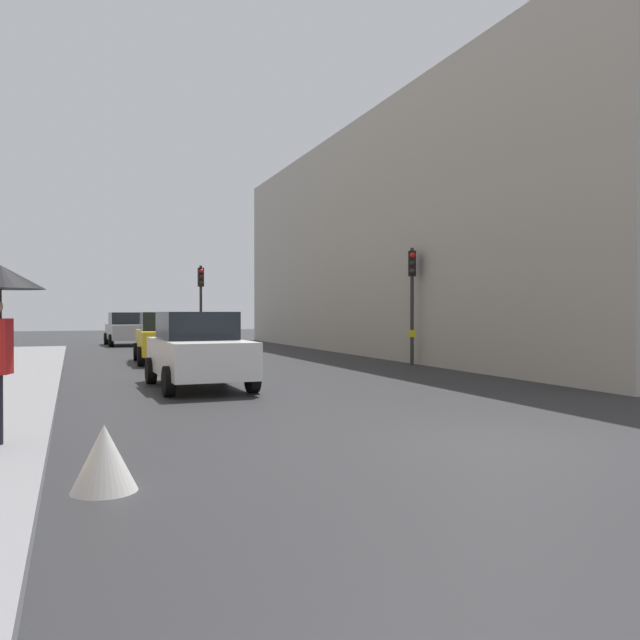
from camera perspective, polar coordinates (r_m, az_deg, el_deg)
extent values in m
plane|color=#28282B|center=(9.04, 15.58, -10.46)|extent=(120.00, 120.00, 0.00)
cube|color=#B2ADA3|center=(30.40, 12.94, 6.44)|extent=(12.00, 29.98, 9.64)
cylinder|color=#2D2D2D|center=(29.58, -10.43, 1.00)|extent=(0.12, 0.12, 3.86)
cube|color=black|center=(29.63, -10.44, 3.72)|extent=(0.24, 0.30, 0.84)
cube|color=yellow|center=(29.59, -10.43, -0.71)|extent=(0.20, 0.16, 0.24)
sphere|color=red|center=(29.45, -10.37, 4.25)|extent=(0.18, 0.18, 0.18)
sphere|color=#2D231E|center=(29.44, -10.37, 3.74)|extent=(0.18, 0.18, 0.18)
sphere|color=#2D231E|center=(29.43, -10.37, 3.24)|extent=(0.18, 0.18, 0.18)
cylinder|color=#2D2D2D|center=(21.75, 8.09, 1.18)|extent=(0.12, 0.12, 3.89)
cube|color=black|center=(21.81, 8.09, 4.93)|extent=(0.34, 0.37, 0.84)
cube|color=yellow|center=(21.76, 8.08, -1.18)|extent=(0.25, 0.23, 0.24)
sphere|color=red|center=(21.64, 8.14, 5.66)|extent=(0.18, 0.18, 0.18)
sphere|color=#2D231E|center=(21.62, 8.14, 4.97)|extent=(0.18, 0.18, 0.18)
sphere|color=#2D231E|center=(21.60, 8.14, 4.28)|extent=(0.18, 0.18, 0.18)
cube|color=silver|center=(15.27, -10.62, -3.19)|extent=(1.90, 4.24, 0.80)
cube|color=black|center=(15.49, -10.81, -0.48)|extent=(1.65, 2.04, 0.64)
cylinder|color=black|center=(14.22, -5.94, -5.09)|extent=(0.23, 0.64, 0.64)
cylinder|color=black|center=(13.82, -13.15, -5.27)|extent=(0.23, 0.64, 0.64)
cylinder|color=black|center=(16.81, -8.54, -4.21)|extent=(0.23, 0.64, 0.64)
cylinder|color=black|center=(16.48, -14.64, -4.32)|extent=(0.23, 0.64, 0.64)
cube|color=#BCBCC1|center=(36.24, -16.68, -1.00)|extent=(1.96, 4.27, 0.80)
cube|color=black|center=(36.48, -16.72, 0.14)|extent=(1.68, 2.06, 0.64)
cylinder|color=black|center=(35.03, -14.96, -1.71)|extent=(0.25, 0.65, 0.64)
cylinder|color=black|center=(34.82, -17.89, -1.73)|extent=(0.25, 0.65, 0.64)
cylinder|color=black|center=(37.70, -15.55, -1.54)|extent=(0.25, 0.65, 0.64)
cylinder|color=black|center=(37.51, -18.28, -1.56)|extent=(0.25, 0.65, 0.64)
cube|color=yellow|center=(23.29, -13.43, -1.89)|extent=(1.97, 4.27, 0.80)
cube|color=black|center=(23.52, -13.49, -0.11)|extent=(1.68, 2.06, 0.64)
cylinder|color=black|center=(22.08, -10.79, -3.06)|extent=(0.25, 0.65, 0.64)
cylinder|color=black|center=(21.91, -15.46, -3.10)|extent=(0.25, 0.65, 0.64)
cylinder|color=black|center=(24.75, -11.64, -2.66)|extent=(0.25, 0.65, 0.64)
cylinder|color=black|center=(24.60, -15.81, -2.69)|extent=(0.25, 0.65, 0.64)
cylinder|color=black|center=(8.53, -26.25, -0.42)|extent=(0.02, 0.02, 0.90)
cone|color=black|center=(8.54, -26.27, 3.41)|extent=(1.00, 1.00, 0.28)
cone|color=silver|center=(6.77, -18.44, -11.44)|extent=(0.64, 0.64, 0.65)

